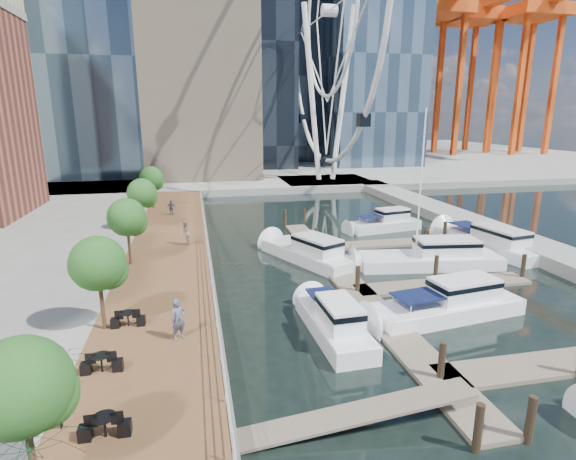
# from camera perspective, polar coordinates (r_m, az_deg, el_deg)

# --- Properties ---
(ground) EXTENTS (520.00, 520.00, 0.00)m
(ground) POSITION_cam_1_polar(r_m,az_deg,el_deg) (21.52, 8.71, -16.49)
(ground) COLOR black
(ground) RESTS_ON ground
(boardwalk) EXTENTS (6.00, 60.00, 1.00)m
(boardwalk) POSITION_cam_1_polar(r_m,az_deg,el_deg) (33.94, -15.03, -4.15)
(boardwalk) COLOR brown
(boardwalk) RESTS_ON ground
(seawall) EXTENTS (0.25, 60.00, 1.00)m
(seawall) POSITION_cam_1_polar(r_m,az_deg,el_deg) (33.88, -9.96, -3.90)
(seawall) COLOR #595954
(seawall) RESTS_ON ground
(land_far) EXTENTS (200.00, 114.00, 1.00)m
(land_far) POSITION_cam_1_polar(r_m,az_deg,el_deg) (119.87, -8.72, 9.14)
(land_far) COLOR gray
(land_far) RESTS_ON ground
(breakwater) EXTENTS (4.00, 60.00, 1.00)m
(breakwater) POSITION_cam_1_polar(r_m,az_deg,el_deg) (47.05, 23.23, 0.29)
(breakwater) COLOR gray
(breakwater) RESTS_ON ground
(pier) EXTENTS (14.00, 12.00, 1.00)m
(pier) POSITION_cam_1_polar(r_m,az_deg,el_deg) (73.03, 4.80, 6.02)
(pier) COLOR gray
(pier) RESTS_ON ground
(railing) EXTENTS (0.10, 60.00, 1.05)m
(railing) POSITION_cam_1_polar(r_m,az_deg,el_deg) (33.58, -10.20, -2.24)
(railing) COLOR white
(railing) RESTS_ON boardwalk
(floating_docks) EXTENTS (16.00, 34.00, 2.60)m
(floating_docks) POSITION_cam_1_polar(r_m,az_deg,el_deg) (32.68, 15.79, -4.93)
(floating_docks) COLOR #6D6051
(floating_docks) RESTS_ON ground
(ferris_wheel) EXTENTS (5.80, 45.60, 47.80)m
(ferris_wheel) POSITION_cam_1_polar(r_m,az_deg,el_deg) (73.81, 5.26, 25.94)
(ferris_wheel) COLOR white
(ferris_wheel) RESTS_ON ground
(port_cranes) EXTENTS (40.00, 52.00, 38.00)m
(port_cranes) POSITION_cam_1_polar(r_m,az_deg,el_deg) (135.55, 22.50, 17.10)
(port_cranes) COLOR #D84C14
(port_cranes) RESTS_ON ground
(street_trees) EXTENTS (2.60, 42.60, 4.60)m
(street_trees) POSITION_cam_1_polar(r_m,az_deg,el_deg) (32.25, -19.80, 1.51)
(street_trees) COLOR #3F2B1C
(street_trees) RESTS_ON ground
(cafe_tables) EXTENTS (2.50, 13.70, 0.74)m
(cafe_tables) POSITION_cam_1_polar(r_m,az_deg,el_deg) (18.34, -22.43, -18.42)
(cafe_tables) COLOR black
(cafe_tables) RESTS_ON ground
(yacht_foreground) EXTENTS (9.96, 3.92, 2.15)m
(yacht_foreground) POSITION_cam_1_polar(r_m,az_deg,el_deg) (27.18, 19.42, -10.34)
(yacht_foreground) COLOR white
(yacht_foreground) RESTS_ON ground
(pedestrian_near) EXTENTS (0.84, 0.75, 1.94)m
(pedestrian_near) POSITION_cam_1_polar(r_m,az_deg,el_deg) (21.41, -13.75, -10.96)
(pedestrian_near) COLOR #4E5268
(pedestrian_near) RESTS_ON boardwalk
(pedestrian_mid) EXTENTS (0.83, 1.02, 1.98)m
(pedestrian_mid) POSITION_cam_1_polar(r_m,az_deg,el_deg) (36.24, -12.91, -0.39)
(pedestrian_mid) COLOR gray
(pedestrian_mid) RESTS_ON boardwalk
(pedestrian_far) EXTENTS (0.96, 0.55, 1.54)m
(pedestrian_far) POSITION_cam_1_polar(r_m,az_deg,el_deg) (47.86, -14.59, 2.77)
(pedestrian_far) COLOR #343C41
(pedestrian_far) RESTS_ON boardwalk
(moored_yachts) EXTENTS (21.40, 32.05, 11.50)m
(moored_yachts) POSITION_cam_1_polar(r_m,az_deg,el_deg) (34.69, 17.34, -4.78)
(moored_yachts) COLOR white
(moored_yachts) RESTS_ON ground
(cafe_seating) EXTENTS (5.48, 10.59, 2.65)m
(cafe_seating) POSITION_cam_1_polar(r_m,az_deg,el_deg) (14.51, -28.02, -24.39)
(cafe_seating) COLOR #103D1A
(cafe_seating) RESTS_ON ground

